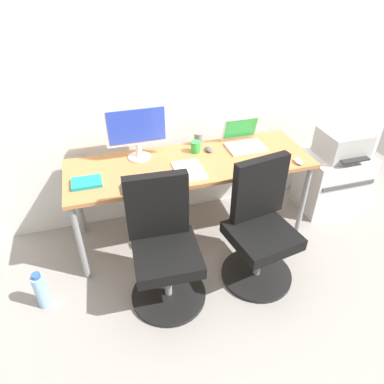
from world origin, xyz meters
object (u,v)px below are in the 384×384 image
(side_cabinet, at_px, (332,181))
(coffee_mug, at_px, (196,147))
(water_bottle_on_floor, at_px, (41,290))
(office_chair_right, at_px, (260,229))
(desktop_monitor, at_px, (137,129))
(printer, at_px, (343,143))
(open_laptop, at_px, (244,139))
(office_chair_left, at_px, (164,248))

(side_cabinet, distance_m, coffee_mug, 1.41)
(water_bottle_on_floor, bearing_deg, office_chair_right, -4.22)
(desktop_monitor, bearing_deg, office_chair_right, -46.04)
(printer, xyz_separation_m, open_laptop, (-0.90, 0.13, 0.10))
(office_chair_left, relative_size, desktop_monitor, 1.96)
(water_bottle_on_floor, bearing_deg, desktop_monitor, 37.11)
(office_chair_left, bearing_deg, office_chair_right, -0.07)
(office_chair_left, distance_m, coffee_mug, 0.91)
(office_chair_right, distance_m, coffee_mug, 0.84)
(office_chair_right, height_order, open_laptop, open_laptop)
(office_chair_right, distance_m, water_bottle_on_floor, 1.60)
(office_chair_left, relative_size, open_laptop, 3.03)
(office_chair_right, xyz_separation_m, water_bottle_on_floor, (-1.57, 0.12, -0.28))
(office_chair_right, distance_m, open_laptop, 0.81)
(water_bottle_on_floor, bearing_deg, office_chair_left, -7.63)
(side_cabinet, height_order, water_bottle_on_floor, side_cabinet)
(side_cabinet, height_order, desktop_monitor, desktop_monitor)
(office_chair_left, distance_m, office_chair_right, 0.71)
(office_chair_right, height_order, coffee_mug, office_chair_right)
(office_chair_left, bearing_deg, coffee_mug, 58.47)
(office_chair_left, bearing_deg, side_cabinet, 18.40)
(printer, bearing_deg, water_bottle_on_floor, -169.84)
(water_bottle_on_floor, bearing_deg, open_laptop, 19.28)
(desktop_monitor, distance_m, open_laptop, 0.90)
(office_chair_right, xyz_separation_m, printer, (1.05, 0.58, 0.25))
(open_laptop, xyz_separation_m, coffee_mug, (-0.42, 0.00, -0.01))
(office_chair_left, bearing_deg, water_bottle_on_floor, 172.37)
(printer, height_order, coffee_mug, coffee_mug)
(office_chair_left, xyz_separation_m, printer, (1.76, 0.58, 0.25))
(printer, bearing_deg, open_laptop, 171.62)
(office_chair_left, bearing_deg, desktop_monitor, 91.17)
(printer, bearing_deg, desktop_monitor, 174.55)
(office_chair_left, relative_size, side_cabinet, 1.61)
(office_chair_left, height_order, open_laptop, open_laptop)
(side_cabinet, distance_m, water_bottle_on_floor, 2.66)
(side_cabinet, xyz_separation_m, coffee_mug, (-1.32, 0.13, 0.49))
(side_cabinet, xyz_separation_m, printer, (0.00, -0.00, 0.40))
(desktop_monitor, relative_size, open_laptop, 1.55)
(side_cabinet, bearing_deg, water_bottle_on_floor, -169.82)
(coffee_mug, bearing_deg, printer, -5.79)
(side_cabinet, bearing_deg, open_laptop, 171.67)
(printer, relative_size, coffee_mug, 4.35)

